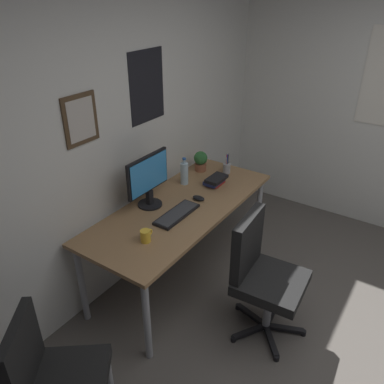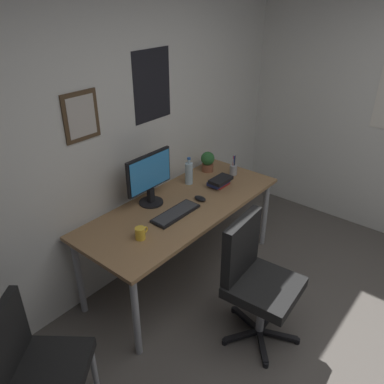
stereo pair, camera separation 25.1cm
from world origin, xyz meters
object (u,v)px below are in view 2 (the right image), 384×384
Objects in this scene: water_bottle at (189,173)px; keyboard at (176,213)px; coffee_mug_near at (141,233)px; potted_plant at (208,161)px; office_chair at (255,276)px; monitor at (150,177)px; side_chair at (35,363)px; pen_cup at (233,169)px; computer_mouse at (200,198)px; book_stack_left at (220,181)px.

keyboard is at bearing -150.98° from water_bottle.
coffee_mug_near is 1.24m from potted_plant.
potted_plant is (0.32, 0.03, -0.00)m from water_bottle.
monitor is at bearing 88.43° from office_chair.
coffee_mug_near is at bearing 9.62° from side_chair.
keyboard is at bearing -176.06° from pen_cup.
side_chair is 4.38× the size of pen_cup.
side_chair is 7.95× the size of computer_mouse.
monitor is 2.36× the size of potted_plant.
water_bottle is 0.32m from potted_plant.
office_chair is 1.09× the size of side_chair.
potted_plant is 0.98× the size of pen_cup.
potted_plant is 0.90× the size of book_stack_left.
keyboard is at bearing -177.94° from book_stack_left.
pen_cup is (0.91, 0.81, 0.25)m from office_chair.
pen_cup reaches higher than book_stack_left.
pen_cup is at bearing 41.68° from office_chair.
monitor is 0.69m from book_stack_left.
office_chair is at bearing -91.57° from monitor.
side_chair is 1.70m from computer_mouse.
computer_mouse is 0.59m from potted_plant.
keyboard is at bearing 7.69° from side_chair.
water_bottle reaches higher than potted_plant.
computer_mouse is at bearing 1.22° from coffee_mug_near.
coffee_mug_near reaches higher than computer_mouse.
coffee_mug_near is 0.57× the size of potted_plant.
office_chair is 2.21× the size of keyboard.
side_chair is 3.47× the size of water_bottle.
office_chair is 1.47m from side_chair.
potted_plant is at bearing 12.60° from side_chair.
water_bottle is at bearing -1.82° from monitor.
monitor is at bearing 156.91° from book_stack_left.
potted_plant is at bearing 14.97° from coffee_mug_near.
keyboard is (1.38, 0.19, 0.23)m from side_chair.
pen_cup is at bearing 8.15° from book_stack_left.
water_bottle is 2.27× the size of coffee_mug_near.
side_chair is at bearing -172.31° from keyboard.
potted_plant is at bearing 1.30° from monitor.
monitor reaches higher than coffee_mug_near.
water_bottle is (0.18, 0.27, 0.09)m from computer_mouse.
computer_mouse is at bearing -175.05° from book_stack_left.
monitor reaches higher than potted_plant.
coffee_mug_near is 0.51× the size of book_stack_left.
computer_mouse is at bearing -173.56° from pen_cup.
water_bottle is at bearing 18.09° from coffee_mug_near.
pen_cup is (0.88, -0.22, -0.19)m from monitor.
office_chair is 4.75× the size of pen_cup.
book_stack_left is (1.99, 0.21, 0.26)m from side_chair.
water_bottle is (1.86, 0.45, 0.33)m from side_chair.
monitor is 0.47m from computer_mouse.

